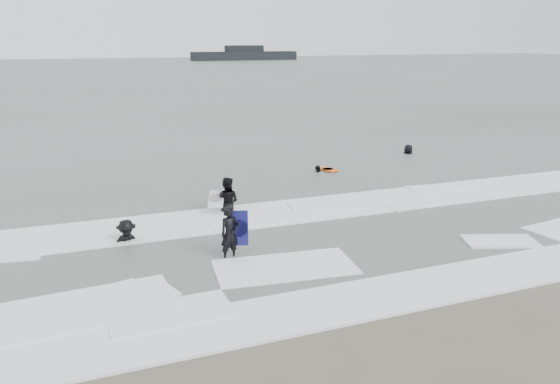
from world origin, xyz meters
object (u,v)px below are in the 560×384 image
object	(u,v)px
surfer_breaker	(127,243)
surfer_right_far	(408,155)
vessel_horizon	(244,55)
surfer_right_near	(318,173)
surfer_centre	(231,259)
surfer_wading	(227,212)

from	to	relation	value
surfer_breaker	surfer_right_far	distance (m)	16.83
surfer_right_far	vessel_horizon	distance (m)	123.85
surfer_right_near	surfer_right_far	distance (m)	6.34
surfer_centre	surfer_breaker	distance (m)	3.35
surfer_wading	surfer_right_near	size ratio (longest dim) A/B	1.19
surfer_wading	vessel_horizon	distance (m)	132.66
surfer_breaker	surfer_right_far	size ratio (longest dim) A/B	0.94
surfer_wading	surfer_breaker	size ratio (longest dim) A/B	1.14
surfer_right_near	surfer_right_far	size ratio (longest dim) A/B	0.90
surfer_centre	surfer_right_far	distance (m)	15.97
surfer_right_near	vessel_horizon	world-z (taller)	vessel_horizon
surfer_wading	surfer_breaker	world-z (taller)	surfer_wading
surfer_breaker	surfer_centre	bearing A→B (deg)	-56.33
surfer_right_far	vessel_horizon	xyz separation A→B (m)	(27.66, 120.71, 1.43)
surfer_right_far	vessel_horizon	size ratio (longest dim) A/B	0.06
surfer_right_far	surfer_wading	bearing A→B (deg)	0.26
surfer_wading	vessel_horizon	world-z (taller)	vessel_horizon
surfer_breaker	surfer_right_far	bearing A→B (deg)	13.24
surfer_right_near	surfer_right_far	world-z (taller)	surfer_right_far
surfer_right_far	vessel_horizon	world-z (taller)	vessel_horizon
surfer_wading	surfer_right_far	distance (m)	12.83
surfer_right_far	surfer_centre	bearing A→B (deg)	11.52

